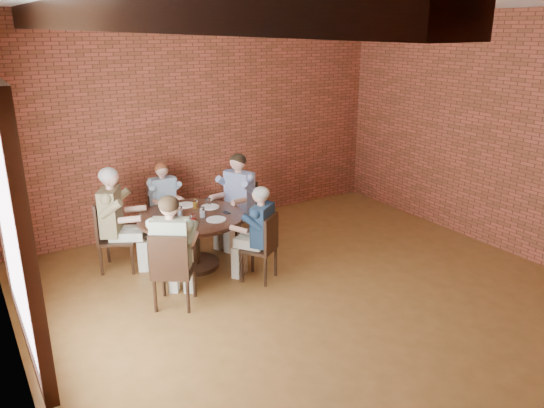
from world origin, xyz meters
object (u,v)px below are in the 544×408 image
dining_table (192,231)px  diner_d (173,252)px  diner_a (237,200)px  chair_d (172,268)px  diner_c (116,220)px  diner_b (165,204)px  diner_e (258,234)px  chair_c (110,232)px  chair_e (264,245)px  smartphone (226,212)px  chair_a (241,209)px  chair_b (163,211)px

dining_table → diner_d: (-0.61, -0.87, 0.16)m
dining_table → diner_a: size_ratio=1.04×
dining_table → chair_d: size_ratio=1.50×
dining_table → diner_c: (-0.88, 0.47, 0.18)m
diner_b → chair_d: bearing=-108.5°
diner_b → diner_e: 1.91m
diner_b → chair_c: 1.09m
chair_e → smartphone: size_ratio=6.85×
diner_c → chair_e: bearing=-103.8°
chair_d → smartphone: chair_d is taller
chair_a → diner_b: bearing=-143.7°
diner_b → chair_e: diner_b is taller
chair_c → chair_e: size_ratio=1.10×
diner_e → chair_b: bearing=-108.6°
dining_table → smartphone: bearing=-19.2°
chair_c → chair_e: 2.11m
diner_a → diner_e: 1.26m
diner_e → smartphone: size_ratio=9.64×
chair_a → diner_a: size_ratio=0.70×
chair_b → diner_d: (-0.61, -1.96, 0.20)m
dining_table → chair_a: (1.00, 0.43, -0.01)m
diner_c → chair_d: 1.44m
diner_a → chair_e: 1.32m
dining_table → chair_a: size_ratio=1.49×
diner_c → chair_d: size_ratio=1.48×
dining_table → chair_e: (0.62, -0.87, -0.04)m
diner_e → chair_e: bearing=90.0°
diner_d → diner_e: 1.19m
chair_a → chair_b: 1.19m
diner_d → smartphone: 1.28m
chair_c → chair_e: chair_c is taller
diner_a → chair_d: diner_a is taller
chair_c → diner_a: bearing=-65.5°
chair_b → dining_table: bearing=-90.0°
diner_c → diner_e: 1.94m
chair_a → diner_a: bearing=-90.0°
diner_d → diner_e: bearing=-142.3°
diner_a → diner_c: diner_c is taller
chair_e → diner_e: bearing=-90.0°
chair_d → smartphone: (1.11, 0.79, 0.24)m
diner_d → chair_b: bearing=-72.4°
diner_b → smartphone: bearing=-68.8°
diner_d → diner_e: diner_d is taller
diner_a → diner_b: 1.10m
diner_a → smartphone: 0.72m
chair_c → smartphone: chair_c is taller
diner_c → chair_e: size_ratio=1.58×
chair_e → smartphone: 0.78m
chair_a → diner_b: 1.16m
chair_c → chair_e: (1.59, -1.39, -0.04)m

